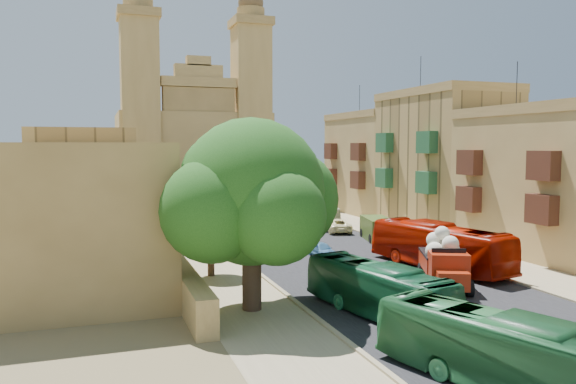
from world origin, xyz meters
TOP-DOWN VIEW (x-y plane):
  - ground at (0.00, 0.00)m, footprint 260.00×260.00m
  - road_surface at (0.00, 30.00)m, footprint 14.00×140.00m
  - sidewalk_east at (9.50, 30.00)m, footprint 5.00×140.00m
  - sidewalk_west at (-9.50, 30.00)m, footprint 5.00×140.00m
  - kerb_east at (7.00, 30.00)m, footprint 0.25×140.00m
  - kerb_west at (-7.00, 30.00)m, footprint 0.25×140.00m
  - townhouse_b at (15.95, 11.00)m, footprint 9.00×14.00m
  - townhouse_c at (15.95, 25.00)m, footprint 9.00×14.00m
  - townhouse_d at (15.95, 39.00)m, footprint 9.00×14.00m
  - west_wall at (-12.50, 20.00)m, footprint 1.00×40.00m
  - west_building_low at (-18.00, 18.00)m, footprint 10.00×28.00m
  - west_building_mid at (-18.00, 44.00)m, footprint 10.00×22.00m
  - church at (-0.00, 78.61)m, footprint 28.00×22.50m
  - ficus_tree at (-9.41, 4.01)m, footprint 9.66×8.89m
  - street_tree_a at (-10.00, 12.00)m, footprint 3.12×3.12m
  - street_tree_b at (-10.00, 24.00)m, footprint 3.47×3.47m
  - street_tree_c at (-10.00, 36.00)m, footprint 2.87×2.87m
  - street_tree_d at (-10.00, 48.00)m, footprint 3.03×3.03m
  - red_truck at (2.44, 4.88)m, footprint 4.36×6.21m
  - olive_pickup at (6.50, 20.79)m, footprint 3.12×5.09m
  - bus_green_south at (-4.00, -7.90)m, footprint 5.34×9.72m
  - bus_green_north at (-4.00, 1.00)m, footprint 4.08×9.51m
  - bus_red_east at (4.90, 9.05)m, footprint 4.79×11.32m
  - bus_cream_east at (5.53, 30.49)m, footprint 4.27×8.96m
  - car_blue_a at (-1.00, 15.43)m, footprint 1.52×3.30m
  - car_white_a at (-0.50, 34.49)m, footprint 2.48×3.79m
  - car_cream at (5.00, 26.14)m, footprint 3.03×5.01m
  - car_dkblue at (-4.97, 39.16)m, footprint 3.02×4.92m
  - car_white_b at (0.50, 44.19)m, footprint 2.70×4.00m
  - car_blue_b at (-3.23, 54.09)m, footprint 2.11×4.25m
  - pedestrian_a at (7.50, 11.99)m, footprint 0.70×0.60m
  - pedestrian_c at (9.97, 16.48)m, footprint 0.48×1.10m

SIDE VIEW (x-z plane):
  - ground at x=0.00m, z-range 0.00..0.00m
  - road_surface at x=0.00m, z-range 0.00..0.01m
  - sidewalk_east at x=9.50m, z-range 0.00..0.01m
  - sidewalk_west at x=-9.50m, z-range 0.00..0.01m
  - kerb_east at x=7.00m, z-range 0.00..0.12m
  - kerb_west at x=-7.00m, z-range 0.00..0.12m
  - car_blue_a at x=-1.00m, z-range 0.00..1.09m
  - car_white_a at x=-0.50m, z-range 0.00..1.18m
  - car_white_b at x=0.50m, z-range 0.00..1.27m
  - car_cream at x=5.00m, z-range 0.00..1.30m
  - car_dkblue at x=-4.97m, z-range 0.00..1.33m
  - car_blue_b at x=-3.23m, z-range 0.00..1.34m
  - pedestrian_a at x=7.50m, z-range 0.00..1.61m
  - west_wall at x=-12.50m, z-range 0.00..1.80m
  - pedestrian_c at x=9.97m, z-range 0.00..1.85m
  - olive_pickup at x=6.50m, z-range -0.02..1.94m
  - bus_cream_east at x=5.53m, z-range 0.00..2.43m
  - bus_green_north at x=-4.00m, z-range 0.00..2.58m
  - bus_green_south at x=-4.00m, z-range 0.00..2.65m
  - red_truck at x=2.44m, z-range -0.21..3.24m
  - bus_red_east at x=4.90m, z-range 0.00..3.07m
  - street_tree_c at x=-10.00m, z-range 0.74..5.15m
  - street_tree_d at x=-10.00m, z-range 0.79..5.45m
  - street_tree_a at x=-10.00m, z-range 0.81..5.60m
  - street_tree_b at x=-10.00m, z-range 0.91..6.25m
  - west_building_low at x=-18.00m, z-range 0.00..8.40m
  - west_building_mid at x=-18.00m, z-range 0.00..10.00m
  - townhouse_b at x=15.95m, z-range -1.79..13.11m
  - ficus_tree at x=-9.41m, z-range 0.88..10.54m
  - townhouse_d at x=15.95m, z-range -1.79..14.11m
  - townhouse_c at x=15.95m, z-range -1.79..15.61m
  - church at x=0.00m, z-range -8.63..27.67m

